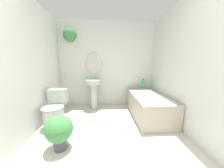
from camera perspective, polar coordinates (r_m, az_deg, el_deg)
name	(u,v)px	position (r m, az deg, el deg)	size (l,w,h in m)	color
wall_back	(104,62)	(3.29, -4.08, 10.84)	(2.79, 0.33, 2.40)	silver
wall_left	(24,66)	(2.31, -38.26, 7.18)	(0.06, 2.86, 2.40)	silver
wall_right	(187,66)	(2.38, 33.73, 7.68)	(0.06, 2.86, 2.40)	silver
toilet	(55,111)	(2.59, -26.91, -12.05)	(0.40, 0.59, 0.70)	#B2BCB2
pedestal_sink	(94,89)	(3.11, -9.29, -2.64)	(0.44, 0.44, 0.91)	#B2BCB2
bathtub	(148,105)	(2.86, 17.72, -9.96)	(0.73, 1.46, 0.59)	#B2A893
shampoo_bottle	(143,83)	(3.36, 15.58, 0.51)	(0.07, 0.07, 0.20)	#38B275
potted_plant	(59,130)	(1.91, -25.15, -20.55)	(0.38, 0.38, 0.50)	#47474C
bath_mat	(92,118)	(2.74, -10.24, -16.48)	(0.54, 0.36, 0.02)	#B7A88E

